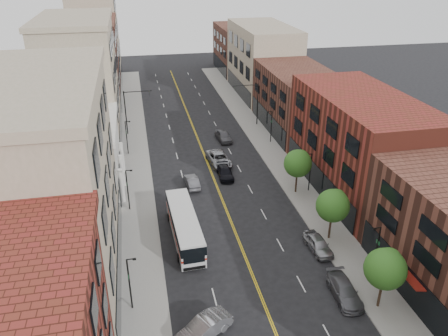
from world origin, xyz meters
TOP-DOWN VIEW (x-y plane):
  - sidewalk_left at (-10.00, 35.00)m, footprint 4.00×110.00m
  - sidewalk_right at (10.00, 35.00)m, footprint 4.00×110.00m
  - bldg_l_tanoffice at (-17.00, 13.00)m, footprint 10.00×22.00m
  - bldg_l_white at (-17.00, 31.00)m, footprint 10.00×14.00m
  - bldg_l_far_a at (-17.00, 48.00)m, footprint 10.00×20.00m
  - bldg_l_far_b at (-17.00, 68.00)m, footprint 10.00×20.00m
  - bldg_l_far_c at (-17.00, 86.00)m, footprint 10.00×16.00m
  - bldg_r_mid at (17.00, 24.00)m, footprint 10.00×22.00m
  - bldg_r_far_a at (17.00, 45.00)m, footprint 10.00×20.00m
  - bldg_r_far_b at (17.00, 66.00)m, footprint 10.00×22.00m
  - bldg_r_far_c at (17.00, 86.00)m, footprint 10.00×18.00m
  - tree_r_1 at (9.39, 4.07)m, footprint 3.40×3.40m
  - tree_r_2 at (9.39, 14.07)m, footprint 3.40×3.40m
  - tree_r_3 at (9.39, 24.07)m, footprint 3.40×3.40m
  - lamp_l_1 at (-10.95, 8.00)m, footprint 0.81×0.55m
  - lamp_l_2 at (-10.95, 24.00)m, footprint 0.81×0.55m
  - lamp_l_3 at (-10.95, 40.00)m, footprint 0.81×0.55m
  - lamp_r_1 at (10.95, 8.00)m, footprint 0.81×0.55m
  - lamp_r_2 at (10.95, 24.00)m, footprint 0.81×0.55m
  - lamp_r_3 at (10.95, 40.00)m, footprint 0.81×0.55m
  - signal_mast_left at (-10.27, 48.00)m, footprint 4.49×0.18m
  - signal_mast_right at (10.27, 48.00)m, footprint 4.49×0.18m
  - city_bus at (-5.40, 17.19)m, footprint 3.00×11.21m
  - car_angle_b at (-5.60, 3.92)m, footprint 5.02×3.88m
  - car_parked_mid at (7.02, 5.67)m, footprint 2.23×4.95m
  - car_parked_far at (7.40, 12.40)m, footprint 2.06×4.46m
  - car_lane_behind at (-3.09, 28.26)m, footprint 1.67×4.18m
  - car_lane_a at (1.55, 29.92)m, footprint 1.99×4.62m
  - car_lane_b at (1.54, 34.00)m, footprint 3.31×6.08m
  - car_lane_c at (3.89, 42.26)m, footprint 2.36×4.84m

SIDE VIEW (x-z plane):
  - sidewalk_left at x=-10.00m, z-range 0.00..0.15m
  - sidewalk_right at x=10.00m, z-range 0.00..0.15m
  - car_lane_a at x=1.55m, z-range 0.00..1.32m
  - car_lane_behind at x=-3.09m, z-range 0.00..1.35m
  - car_parked_mid at x=7.02m, z-range 0.00..1.41m
  - car_parked_far at x=7.40m, z-range 0.00..1.48m
  - car_lane_c at x=3.89m, z-range 0.00..1.59m
  - car_angle_b at x=-5.60m, z-range 0.00..1.59m
  - car_lane_b at x=1.54m, z-range 0.00..1.62m
  - city_bus at x=-5.40m, z-range 0.23..3.09m
  - lamp_l_1 at x=-10.95m, z-range 0.45..5.50m
  - lamp_l_2 at x=-10.95m, z-range 0.45..5.50m
  - lamp_l_3 at x=-10.95m, z-range 0.45..5.50m
  - lamp_r_1 at x=10.95m, z-range 0.45..5.50m
  - lamp_r_2 at x=10.95m, z-range 0.45..5.50m
  - lamp_r_3 at x=10.95m, z-range 0.45..5.50m
  - bldg_l_white at x=-17.00m, z-range 0.00..8.00m
  - tree_r_1 at x=9.39m, z-range 1.33..6.92m
  - tree_r_2 at x=9.39m, z-range 1.33..6.92m
  - tree_r_3 at x=9.39m, z-range 1.33..6.92m
  - signal_mast_left at x=-10.27m, z-range 1.05..8.25m
  - signal_mast_right at x=10.27m, z-range 1.05..8.25m
  - bldg_r_far_a at x=17.00m, z-range 0.00..10.00m
  - bldg_r_far_c at x=17.00m, z-range 0.00..11.00m
  - bldg_r_mid at x=17.00m, z-range 0.00..12.00m
  - bldg_r_far_b at x=17.00m, z-range 0.00..14.00m
  - bldg_l_far_b at x=-17.00m, z-range 0.00..15.00m
  - bldg_l_tanoffice at x=-17.00m, z-range 0.00..18.00m
  - bldg_l_far_a at x=-17.00m, z-range 0.00..18.00m
  - bldg_l_far_c at x=-17.00m, z-range 0.00..20.00m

